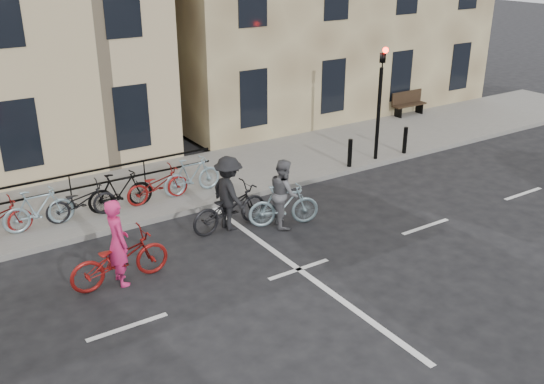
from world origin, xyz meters
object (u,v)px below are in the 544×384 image
traffic_light (380,90)px  cyclist_grey (284,199)px  cyclist_dark (229,201)px  cyclist_pink (119,255)px  bench (408,102)px

traffic_light → cyclist_grey: 5.91m
cyclist_grey → cyclist_dark: size_ratio=0.86×
cyclist_grey → traffic_light: bearing=-46.5°
cyclist_dark → traffic_light: bearing=-80.3°
cyclist_grey → cyclist_dark: cyclist_dark is taller
traffic_light → cyclist_grey: traffic_light is taller
cyclist_pink → cyclist_grey: size_ratio=1.14×
bench → cyclist_pink: (-14.50, -6.09, -0.01)m
bench → cyclist_dark: (-11.25, -5.04, 0.08)m
cyclist_pink → cyclist_grey: (4.51, 0.45, 0.05)m
cyclist_pink → cyclist_dark: cyclist_pink is taller
bench → cyclist_dark: cyclist_dark is taller
bench → cyclist_dark: bearing=-155.9°
cyclist_pink → cyclist_grey: bearing=-85.2°
bench → cyclist_pink: size_ratio=0.74×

